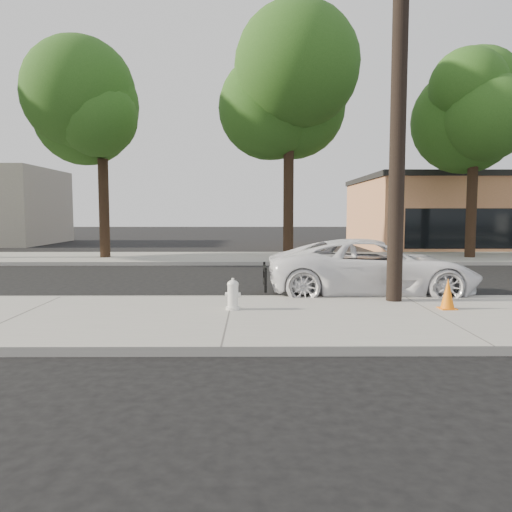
# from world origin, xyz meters

# --- Properties ---
(ground) EXTENTS (120.00, 120.00, 0.00)m
(ground) POSITION_xyz_m (0.00, 0.00, 0.00)
(ground) COLOR black
(ground) RESTS_ON ground
(near_sidewalk) EXTENTS (90.00, 4.40, 0.15)m
(near_sidewalk) POSITION_xyz_m (0.00, -4.30, 0.07)
(near_sidewalk) COLOR gray
(near_sidewalk) RESTS_ON ground
(far_sidewalk) EXTENTS (90.00, 5.00, 0.15)m
(far_sidewalk) POSITION_xyz_m (0.00, 8.50, 0.07)
(far_sidewalk) COLOR gray
(far_sidewalk) RESTS_ON ground
(curb_near) EXTENTS (90.00, 0.12, 0.16)m
(curb_near) POSITION_xyz_m (0.00, -2.10, 0.07)
(curb_near) COLOR #9E9B93
(curb_near) RESTS_ON ground
(utility_pole) EXTENTS (1.40, 0.34, 9.00)m
(utility_pole) POSITION_xyz_m (3.60, -2.70, 4.70)
(utility_pole) COLOR black
(utility_pole) RESTS_ON near_sidewalk
(tree_b) EXTENTS (4.34, 4.20, 8.45)m
(tree_b) POSITION_xyz_m (-5.81, 8.06, 6.15)
(tree_b) COLOR black
(tree_b) RESTS_ON far_sidewalk
(tree_c) EXTENTS (4.96, 4.80, 9.55)m
(tree_c) POSITION_xyz_m (2.22, 7.64, 6.91)
(tree_c) COLOR black
(tree_c) RESTS_ON far_sidewalk
(tree_d) EXTENTS (4.50, 4.35, 8.75)m
(tree_d) POSITION_xyz_m (10.20, 7.95, 6.37)
(tree_d) COLOR black
(tree_d) RESTS_ON far_sidewalk
(police_cruiser) EXTENTS (5.23, 2.51, 1.44)m
(police_cruiser) POSITION_xyz_m (3.46, -1.19, 0.72)
(police_cruiser) COLOR white
(police_cruiser) RESTS_ON ground
(fire_hydrant) EXTENTS (0.32, 0.29, 0.60)m
(fire_hydrant) POSITION_xyz_m (0.07, -3.69, 0.44)
(fire_hydrant) COLOR white
(fire_hydrant) RESTS_ON near_sidewalk
(traffic_cone) EXTENTS (0.33, 0.33, 0.62)m
(traffic_cone) POSITION_xyz_m (4.41, -3.67, 0.45)
(traffic_cone) COLOR orange
(traffic_cone) RESTS_ON near_sidewalk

